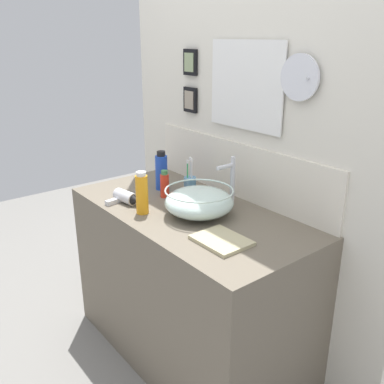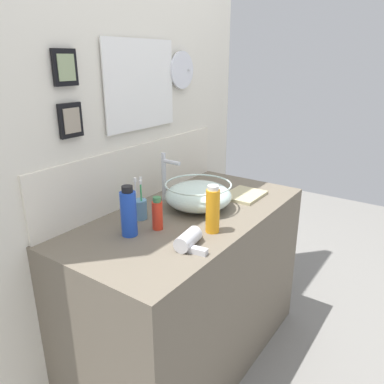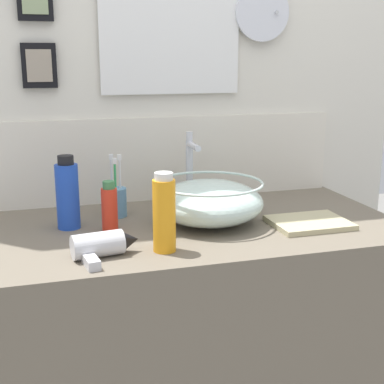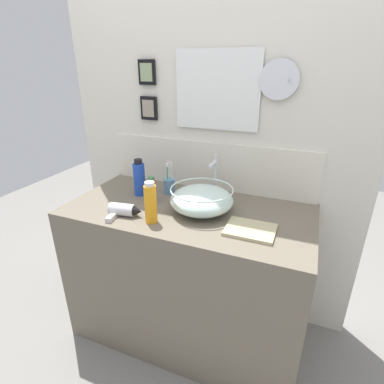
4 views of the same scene
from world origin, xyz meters
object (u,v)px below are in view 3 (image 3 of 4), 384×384
(lotion_bottle, at_px, (164,214))
(hand_towel, at_px, (309,223))
(hair_drier, at_px, (103,245))
(glass_bowl_sink, at_px, (209,201))
(spray_bottle, at_px, (68,194))
(shampoo_bottle, at_px, (110,207))
(toothbrush_cup, at_px, (116,201))
(faucet, at_px, (190,164))

(lotion_bottle, xyz_separation_m, hand_towel, (0.46, 0.09, -0.09))
(hair_drier, relative_size, hand_towel, 0.79)
(glass_bowl_sink, bearing_deg, spray_bottle, 170.90)
(glass_bowl_sink, xyz_separation_m, shampoo_bottle, (-0.30, 0.01, 0.00))
(hair_drier, distance_m, toothbrush_cup, 0.35)
(glass_bowl_sink, height_order, spray_bottle, spray_bottle)
(hair_drier, xyz_separation_m, spray_bottle, (-0.07, 0.26, 0.07))
(hand_towel, bearing_deg, shampoo_bottle, 168.35)
(faucet, xyz_separation_m, shampoo_bottle, (-0.30, -0.19, -0.07))
(faucet, relative_size, hair_drier, 1.40)
(spray_bottle, bearing_deg, toothbrush_cup, 27.87)
(spray_bottle, bearing_deg, faucet, 18.07)
(hair_drier, bearing_deg, faucet, 49.26)
(faucet, xyz_separation_m, spray_bottle, (-0.41, -0.13, -0.04))
(toothbrush_cup, xyz_separation_m, lotion_bottle, (0.07, -0.35, 0.05))
(glass_bowl_sink, bearing_deg, faucet, 90.00)
(faucet, relative_size, shampoo_bottle, 1.70)
(glass_bowl_sink, height_order, hand_towel, glass_bowl_sink)
(hand_towel, bearing_deg, spray_bottle, 165.60)
(toothbrush_cup, relative_size, lotion_bottle, 0.95)
(faucet, relative_size, hand_towel, 1.11)
(faucet, relative_size, spray_bottle, 1.15)
(glass_bowl_sink, height_order, shampoo_bottle, shampoo_bottle)
(toothbrush_cup, bearing_deg, shampoo_bottle, -105.71)
(shampoo_bottle, xyz_separation_m, lotion_bottle, (0.11, -0.21, 0.03))
(faucet, distance_m, hand_towel, 0.44)
(glass_bowl_sink, xyz_separation_m, hair_drier, (-0.34, -0.20, -0.04))
(faucet, bearing_deg, toothbrush_cup, -168.27)
(hair_drier, height_order, toothbrush_cup, toothbrush_cup)
(glass_bowl_sink, distance_m, hand_towel, 0.31)
(shampoo_bottle, bearing_deg, faucet, 32.81)
(toothbrush_cup, bearing_deg, hand_towel, -25.53)
(toothbrush_cup, xyz_separation_m, hand_towel, (0.54, -0.26, -0.04))
(toothbrush_cup, height_order, shampoo_bottle, toothbrush_cup)
(glass_bowl_sink, xyz_separation_m, hand_towel, (0.28, -0.11, -0.06))
(toothbrush_cup, bearing_deg, lotion_bottle, -78.09)
(toothbrush_cup, xyz_separation_m, spray_bottle, (-0.15, -0.08, 0.05))
(spray_bottle, xyz_separation_m, shampoo_bottle, (0.11, -0.06, -0.03))
(shampoo_bottle, distance_m, lotion_bottle, 0.24)
(shampoo_bottle, bearing_deg, hand_towel, -11.65)
(spray_bottle, bearing_deg, hair_drier, -75.76)
(faucet, height_order, toothbrush_cup, faucet)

